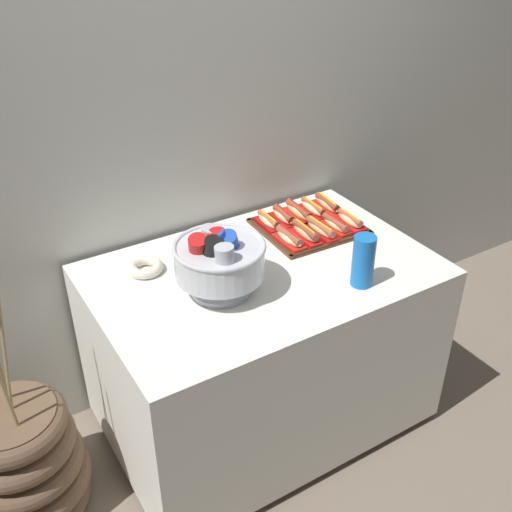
{
  "coord_description": "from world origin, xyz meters",
  "views": [
    {
      "loc": [
        -1.03,
        -1.62,
        2.03
      ],
      "look_at": [
        -0.03,
        0.0,
        0.84
      ],
      "focal_mm": 42.65,
      "sensor_mm": 36.0,
      "label": 1
    }
  ],
  "objects_px": {
    "hot_dog_6": "(284,217)",
    "donut": "(145,267)",
    "buffet_table": "(263,345)",
    "serving_tray": "(309,227)",
    "floor_vase": "(22,462)",
    "hot_dog_8": "(313,209)",
    "hot_dog_5": "(268,221)",
    "hot_dog_4": "(350,221)",
    "hot_dog_9": "(327,205)",
    "hot_dog_2": "(320,229)",
    "hot_dog_0": "(289,238)",
    "punch_bowl": "(219,259)",
    "hot_dog_1": "(305,233)",
    "hot_dog_3": "(335,225)",
    "cup_stack": "(363,261)",
    "hot_dog_7": "(299,212)"
  },
  "relations": [
    {
      "from": "hot_dog_1",
      "to": "hot_dog_3",
      "type": "distance_m",
      "value": 0.15
    },
    {
      "from": "hot_dog_8",
      "to": "cup_stack",
      "type": "xyz_separation_m",
      "value": [
        -0.16,
        -0.52,
        0.06
      ]
    },
    {
      "from": "hot_dog_1",
      "to": "hot_dog_3",
      "type": "height_order",
      "value": "hot_dog_1"
    },
    {
      "from": "hot_dog_6",
      "to": "donut",
      "type": "relative_size",
      "value": 1.19
    },
    {
      "from": "floor_vase",
      "to": "hot_dog_5",
      "type": "bearing_deg",
      "value": 8.55
    },
    {
      "from": "hot_dog_7",
      "to": "hot_dog_9",
      "type": "bearing_deg",
      "value": -2.04
    },
    {
      "from": "hot_dog_3",
      "to": "hot_dog_9",
      "type": "distance_m",
      "value": 0.18
    },
    {
      "from": "hot_dog_6",
      "to": "buffet_table",
      "type": "bearing_deg",
      "value": -135.91
    },
    {
      "from": "hot_dog_0",
      "to": "floor_vase",
      "type": "bearing_deg",
      "value": -179.49
    },
    {
      "from": "serving_tray",
      "to": "hot_dog_6",
      "type": "xyz_separation_m",
      "value": [
        -0.07,
        0.09,
        0.03
      ]
    },
    {
      "from": "serving_tray",
      "to": "hot_dog_6",
      "type": "distance_m",
      "value": 0.12
    },
    {
      "from": "cup_stack",
      "to": "hot_dog_8",
      "type": "bearing_deg",
      "value": 72.71
    },
    {
      "from": "hot_dog_1",
      "to": "buffet_table",
      "type": "bearing_deg",
      "value": -161.08
    },
    {
      "from": "hot_dog_5",
      "to": "hot_dog_4",
      "type": "bearing_deg",
      "value": -30.85
    },
    {
      "from": "hot_dog_4",
      "to": "donut",
      "type": "height_order",
      "value": "hot_dog_4"
    },
    {
      "from": "serving_tray",
      "to": "hot_dog_7",
      "type": "bearing_deg",
      "value": 87.96
    },
    {
      "from": "hot_dog_1",
      "to": "punch_bowl",
      "type": "bearing_deg",
      "value": -163.96
    },
    {
      "from": "hot_dog_1",
      "to": "donut",
      "type": "height_order",
      "value": "hot_dog_1"
    },
    {
      "from": "buffet_table",
      "to": "serving_tray",
      "type": "relative_size",
      "value": 3.07
    },
    {
      "from": "hot_dog_1",
      "to": "cup_stack",
      "type": "distance_m",
      "value": 0.36
    },
    {
      "from": "hot_dog_0",
      "to": "hot_dog_5",
      "type": "height_order",
      "value": "hot_dog_0"
    },
    {
      "from": "hot_dog_6",
      "to": "hot_dog_4",
      "type": "bearing_deg",
      "value": -38.29
    },
    {
      "from": "hot_dog_6",
      "to": "floor_vase",
      "type": "bearing_deg",
      "value": -172.08
    },
    {
      "from": "floor_vase",
      "to": "cup_stack",
      "type": "relative_size",
      "value": 5.0
    },
    {
      "from": "serving_tray",
      "to": "floor_vase",
      "type": "bearing_deg",
      "value": -176.19
    },
    {
      "from": "hot_dog_5",
      "to": "serving_tray",
      "type": "bearing_deg",
      "value": -30.85
    },
    {
      "from": "donut",
      "to": "punch_bowl",
      "type": "bearing_deg",
      "value": -56.1
    },
    {
      "from": "hot_dog_3",
      "to": "hot_dog_6",
      "type": "xyz_separation_m",
      "value": [
        -0.14,
        0.17,
        0.0
      ]
    },
    {
      "from": "serving_tray",
      "to": "hot_dog_5",
      "type": "height_order",
      "value": "hot_dog_5"
    },
    {
      "from": "hot_dog_0",
      "to": "punch_bowl",
      "type": "height_order",
      "value": "punch_bowl"
    },
    {
      "from": "hot_dog_2",
      "to": "hot_dog_6",
      "type": "height_order",
      "value": "hot_dog_6"
    },
    {
      "from": "hot_dog_9",
      "to": "donut",
      "type": "height_order",
      "value": "hot_dog_9"
    },
    {
      "from": "buffet_table",
      "to": "hot_dog_5",
      "type": "bearing_deg",
      "value": 53.98
    },
    {
      "from": "hot_dog_8",
      "to": "hot_dog_3",
      "type": "bearing_deg",
      "value": -92.04
    },
    {
      "from": "hot_dog_3",
      "to": "hot_dog_7",
      "type": "distance_m",
      "value": 0.18
    },
    {
      "from": "floor_vase",
      "to": "hot_dog_8",
      "type": "height_order",
      "value": "floor_vase"
    },
    {
      "from": "hot_dog_1",
      "to": "donut",
      "type": "relative_size",
      "value": 1.23
    },
    {
      "from": "hot_dog_8",
      "to": "donut",
      "type": "height_order",
      "value": "hot_dog_8"
    },
    {
      "from": "hot_dog_2",
      "to": "hot_dog_8",
      "type": "bearing_deg",
      "value": 63.52
    },
    {
      "from": "hot_dog_0",
      "to": "hot_dog_4",
      "type": "relative_size",
      "value": 1.05
    },
    {
      "from": "hot_dog_3",
      "to": "serving_tray",
      "type": "bearing_deg",
      "value": 130.24
    },
    {
      "from": "floor_vase",
      "to": "hot_dog_1",
      "type": "height_order",
      "value": "floor_vase"
    },
    {
      "from": "hot_dog_6",
      "to": "hot_dog_5",
      "type": "bearing_deg",
      "value": 177.96
    },
    {
      "from": "hot_dog_1",
      "to": "hot_dog_4",
      "type": "height_order",
      "value": "hot_dog_1"
    },
    {
      "from": "serving_tray",
      "to": "hot_dog_0",
      "type": "distance_m",
      "value": 0.17
    },
    {
      "from": "hot_dog_4",
      "to": "hot_dog_8",
      "type": "relative_size",
      "value": 0.91
    },
    {
      "from": "hot_dog_3",
      "to": "hot_dog_5",
      "type": "height_order",
      "value": "hot_dog_3"
    },
    {
      "from": "serving_tray",
      "to": "hot_dog_9",
      "type": "relative_size",
      "value": 2.32
    },
    {
      "from": "buffet_table",
      "to": "cup_stack",
      "type": "height_order",
      "value": "cup_stack"
    },
    {
      "from": "punch_bowl",
      "to": "donut",
      "type": "bearing_deg",
      "value": 123.9
    }
  ]
}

